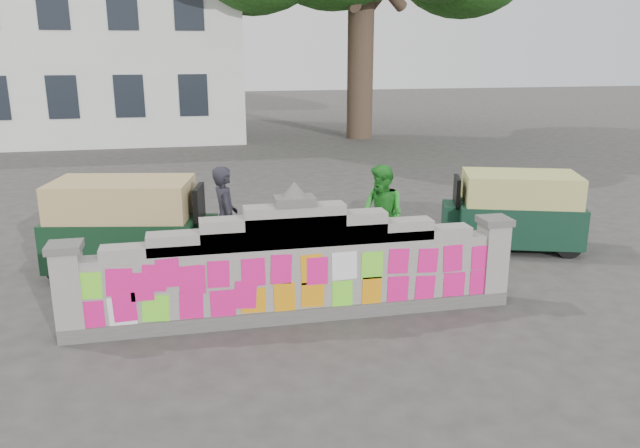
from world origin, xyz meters
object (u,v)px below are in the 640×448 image
Objects in this scene: rickshaw_left at (129,225)px; cyclist_rider at (226,233)px; cyclist_bike at (227,253)px; rickshaw_right at (515,210)px; pedestrian at (382,215)px.

cyclist_rider is at bearing -17.70° from rickshaw_left.
cyclist_bike is 5.60m from rickshaw_right.
pedestrian reaches higher than rickshaw_left.
cyclist_rider reaches higher than rickshaw_right.
cyclist_rider is 2.80m from pedestrian.
cyclist_rider is at bearing 25.54° from rickshaw_right.
cyclist_bike is 0.70× the size of rickshaw_right.
cyclist_bike is 1.85m from rickshaw_left.
cyclist_rider is 0.57× the size of rickshaw_left.
rickshaw_left is 7.15m from rickshaw_right.
rickshaw_left is at bearing -125.28° from pedestrian.
cyclist_rider is 0.62× the size of rickshaw_right.
cyclist_bike is 1.12× the size of cyclist_rider.
pedestrian is at bearing 25.40° from rickshaw_right.
cyclist_bike is 1.06× the size of pedestrian.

